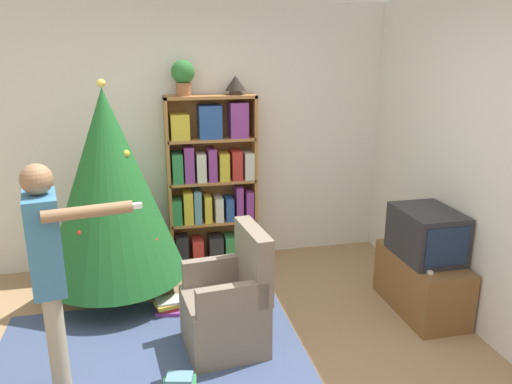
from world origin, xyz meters
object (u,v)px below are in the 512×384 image
object	(u,v)px
potted_plant	(183,75)
table_lamp	(235,84)
television	(427,234)
bookshelf	(211,182)
armchair	(229,307)
christmas_tree	(110,186)
standing_person	(50,269)

from	to	relation	value
potted_plant	table_lamp	xyz separation A→B (m)	(0.49, 0.00, -0.09)
television	table_lamp	world-z (taller)	table_lamp
bookshelf	television	world-z (taller)	bookshelf
bookshelf	potted_plant	xyz separation A→B (m)	(-0.24, 0.01, 1.05)
bookshelf	armchair	size ratio (longest dim) A/B	1.87
potted_plant	table_lamp	distance (m)	0.50
armchair	table_lamp	distance (m)	2.18
potted_plant	television	bearing A→B (deg)	-36.79
television	potted_plant	bearing A→B (deg)	143.21
television	table_lamp	distance (m)	2.22
christmas_tree	table_lamp	world-z (taller)	christmas_tree
bookshelf	potted_plant	distance (m)	1.07
television	christmas_tree	size ratio (longest dim) A/B	0.31
bookshelf	armchair	distance (m)	1.63
bookshelf	standing_person	bearing A→B (deg)	-122.56
armchair	potted_plant	size ratio (longest dim) A/B	2.80
television	standing_person	distance (m)	2.86
bookshelf	christmas_tree	size ratio (longest dim) A/B	0.90
bookshelf	christmas_tree	xyz separation A→B (m)	(-0.93, -0.55, 0.17)
armchair	table_lamp	world-z (taller)	table_lamp
potted_plant	table_lamp	size ratio (longest dim) A/B	1.64
bookshelf	table_lamp	world-z (taller)	table_lamp
bookshelf	standing_person	distance (m)	2.25
television	standing_person	xyz separation A→B (m)	(-2.80, -0.54, 0.22)
bookshelf	table_lamp	size ratio (longest dim) A/B	8.60
standing_person	table_lamp	world-z (taller)	table_lamp
television	standing_person	world-z (taller)	standing_person
table_lamp	potted_plant	bearing A→B (deg)	180.00
christmas_tree	table_lamp	xyz separation A→B (m)	(1.19, 0.56, 0.79)
table_lamp	standing_person	bearing A→B (deg)	-127.62
television	table_lamp	bearing A→B (deg)	134.29
television	standing_person	size ratio (longest dim) A/B	0.38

